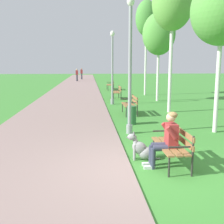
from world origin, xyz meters
name	(u,v)px	position (x,y,z in m)	size (l,w,h in m)	color
ground_plane	(151,171)	(0.00, 0.00, 0.00)	(120.00, 120.00, 0.00)	#3D8433
paved_path	(77,86)	(-2.50, 24.00, 0.02)	(4.21, 60.00, 0.04)	gray
park_bench_near	(174,143)	(0.59, 0.32, 0.51)	(0.55, 1.50, 0.85)	olive
park_bench_mid	(131,103)	(0.59, 6.84, 0.51)	(0.55, 1.50, 0.85)	olive
park_bench_far	(117,91)	(0.55, 12.63, 0.51)	(0.55, 1.50, 0.85)	olive
park_bench_furthest	(111,84)	(0.65, 19.09, 0.51)	(0.55, 1.50, 0.85)	olive
person_seated_on_near_bench	(166,137)	(0.38, 0.21, 0.68)	(0.74, 0.49, 1.25)	#33384C
dog_grey	(142,149)	(-0.06, 0.73, 0.26)	(0.83, 0.32, 0.71)	gray
lamp_post_near	(130,65)	(0.01, 3.29, 2.24)	(0.24, 0.24, 4.34)	gray
lamp_post_mid	(112,67)	(0.03, 10.14, 2.11)	(0.24, 0.24, 4.07)	gray
birch_tree_second	(222,11)	(2.91, 3.24, 3.93)	(1.95, 2.10, 5.04)	silver
birch_tree_third	(173,3)	(2.50, 7.26, 4.97)	(1.86, 1.80, 6.27)	silver
birch_tree_fourth	(159,34)	(2.93, 11.36, 4.03)	(1.98, 1.74, 5.31)	silver
birch_tree_fifth	(146,19)	(2.82, 14.65, 5.41)	(1.54, 1.36, 6.71)	silver
litter_bin	(131,115)	(0.30, 4.74, 0.35)	(0.36, 0.36, 0.70)	#2D6638
pedestrian_distant	(77,75)	(-2.81, 31.48, 0.84)	(0.32, 0.22, 1.65)	#383842
pedestrian_further_distant	(82,74)	(-2.30, 35.87, 0.84)	(0.32, 0.22, 1.65)	#383842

